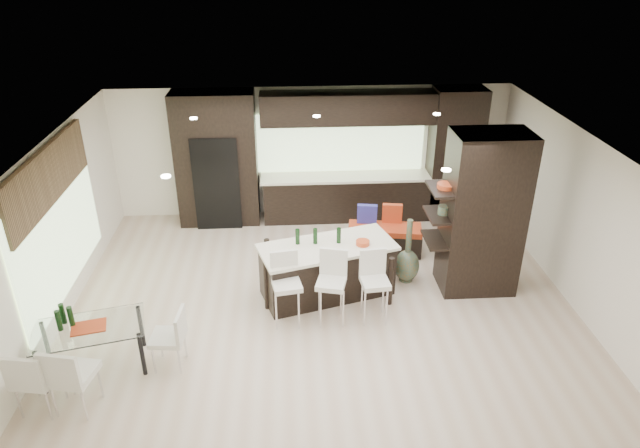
{
  "coord_description": "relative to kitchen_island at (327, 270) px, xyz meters",
  "views": [
    {
      "loc": [
        -0.51,
        -7.62,
        5.32
      ],
      "look_at": [
        0.0,
        0.6,
        1.15
      ],
      "focal_mm": 32.0,
      "sensor_mm": 36.0,
      "label": 1
    }
  ],
  "objects": [
    {
      "name": "window_left",
      "position": [
        -4.06,
        -0.12,
        0.9
      ],
      "size": [
        0.04,
        3.2,
        1.9
      ],
      "primitive_type": "cube",
      "color": "#B2D199",
      "rests_on": "left_wall"
    },
    {
      "name": "left_wall",
      "position": [
        -4.1,
        -0.32,
        0.9
      ],
      "size": [
        0.02,
        7.0,
        2.7
      ],
      "primitive_type": "cube",
      "color": "white",
      "rests_on": "ground"
    },
    {
      "name": "ground",
      "position": [
        -0.1,
        -0.32,
        -0.45
      ],
      "size": [
        8.0,
        8.0,
        0.0
      ],
      "primitive_type": "plane",
      "color": "beige",
      "rests_on": "ground"
    },
    {
      "name": "back_cabinetry",
      "position": [
        0.4,
        2.85,
        0.9
      ],
      "size": [
        6.8,
        0.68,
        2.7
      ],
      "primitive_type": "cube",
      "color": "black",
      "rests_on": "ground"
    },
    {
      "name": "right_wall",
      "position": [
        3.9,
        -0.32,
        0.9
      ],
      "size": [
        0.02,
        7.0,
        2.7
      ],
      "primitive_type": "cube",
      "color": "white",
      "rests_on": "ground"
    },
    {
      "name": "window_back",
      "position": [
        0.5,
        3.14,
        1.1
      ],
      "size": [
        3.4,
        0.04,
        1.2
      ],
      "primitive_type": "cube",
      "color": "#B2D199",
      "rests_on": "back_wall"
    },
    {
      "name": "chair_near",
      "position": [
        -3.29,
        -2.37,
        0.02
      ],
      "size": [
        0.6,
        0.6,
        0.93
      ],
      "primitive_type": "cube",
      "rotation": [
        0.0,
        0.0,
        -0.21
      ],
      "color": "silver",
      "rests_on": "ground"
    },
    {
      "name": "chair_far",
      "position": [
        -3.74,
        -2.36,
        -0.01
      ],
      "size": [
        0.55,
        0.55,
        0.89
      ],
      "primitive_type": "cube",
      "rotation": [
        0.0,
        0.0,
        -0.16
      ],
      "color": "silver",
      "rests_on": "ground"
    },
    {
      "name": "chair_end",
      "position": [
        -2.29,
        -1.64,
        -0.04
      ],
      "size": [
        0.48,
        0.48,
        0.81
      ],
      "primitive_type": "cube",
      "rotation": [
        0.0,
        0.0,
        1.49
      ],
      "color": "silver",
      "rests_on": "ground"
    },
    {
      "name": "kitchen_island",
      "position": [
        0.0,
        0.0,
        0.0
      ],
      "size": [
        2.33,
        1.5,
        0.9
      ],
      "primitive_type": "cube",
      "rotation": [
        0.0,
        0.0,
        0.29
      ],
      "color": "black",
      "rests_on": "ground"
    },
    {
      "name": "refrigerator",
      "position": [
        -2.0,
        2.8,
        0.5
      ],
      "size": [
        0.9,
        0.68,
        1.9
      ],
      "primitive_type": "cube",
      "color": "black",
      "rests_on": "ground"
    },
    {
      "name": "dining_table",
      "position": [
        -3.29,
        -1.64,
        -0.11
      ],
      "size": [
        1.56,
        1.1,
        0.68
      ],
      "primitive_type": "cube",
      "rotation": [
        0.0,
        0.0,
        0.23
      ],
      "color": "white",
      "rests_on": "ground"
    },
    {
      "name": "stool_mid",
      "position": [
        0.0,
        -0.77,
        0.03
      ],
      "size": [
        0.51,
        0.51,
        0.95
      ],
      "primitive_type": "cube",
      "rotation": [
        0.0,
        0.0,
        -0.25
      ],
      "color": "silver",
      "rests_on": "ground"
    },
    {
      "name": "ceiling_spots",
      "position": [
        -0.1,
        -0.07,
        2.23
      ],
      "size": [
        4.0,
        3.0,
        0.02
      ],
      "primitive_type": "cube",
      "color": "white",
      "rests_on": "ceiling"
    },
    {
      "name": "ceiling",
      "position": [
        -0.1,
        -0.32,
        2.25
      ],
      "size": [
        8.0,
        7.0,
        0.02
      ],
      "primitive_type": "cube",
      "color": "white",
      "rests_on": "ground"
    },
    {
      "name": "partition_column",
      "position": [
        2.5,
        0.08,
        0.9
      ],
      "size": [
        1.2,
        0.8,
        2.7
      ],
      "primitive_type": "cube",
      "color": "black",
      "rests_on": "ground"
    },
    {
      "name": "floor_vase",
      "position": [
        1.39,
        0.32,
        0.13
      ],
      "size": [
        0.55,
        0.55,
        1.16
      ],
      "primitive_type": null,
      "rotation": [
        0.0,
        0.0,
        -0.38
      ],
      "color": "#48543C",
      "rests_on": "ground"
    },
    {
      "name": "back_wall",
      "position": [
        -0.1,
        3.18,
        0.9
      ],
      "size": [
        8.0,
        0.02,
        2.7
      ],
      "primitive_type": "cube",
      "color": "white",
      "rests_on": "ground"
    },
    {
      "name": "stool_left",
      "position": [
        -0.66,
        -0.77,
        0.02
      ],
      "size": [
        0.48,
        0.48,
        0.94
      ],
      "primitive_type": "cube",
      "rotation": [
        0.0,
        0.0,
        0.17
      ],
      "color": "silver",
      "rests_on": "ground"
    },
    {
      "name": "stool_right",
      "position": [
        0.66,
        -0.77,
        0.01
      ],
      "size": [
        0.45,
        0.45,
        0.92
      ],
      "primitive_type": "cube",
      "rotation": [
        0.0,
        0.0,
        0.1
      ],
      "color": "silver",
      "rests_on": "ground"
    },
    {
      "name": "stone_accent",
      "position": [
        -4.03,
        -0.12,
        1.8
      ],
      "size": [
        0.08,
        3.0,
        0.8
      ],
      "primitive_type": "cube",
      "color": "brown",
      "rests_on": "left_wall"
    },
    {
      "name": "bench",
      "position": [
        1.17,
        1.33,
        -0.19
      ],
      "size": [
        1.43,
        0.73,
        0.52
      ],
      "primitive_type": "cube",
      "rotation": [
        0.0,
        0.0,
        -0.16
      ],
      "color": "black",
      "rests_on": "ground"
    }
  ]
}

